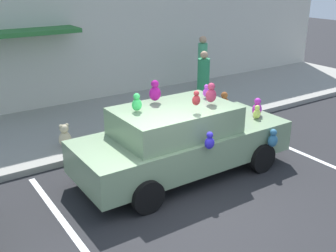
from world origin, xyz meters
The scene contains 9 objects.
ground_plane centered at (0.00, 0.00, 0.00)m, with size 60.00×60.00×0.00m, color #262628.
sidewalk centered at (0.00, 5.00, 0.07)m, with size 24.00×4.00×0.15m, color gray.
storefront_building centered at (-0.01, 7.14, 3.19)m, with size 24.00×1.25×6.40m.
parking_stripe_front centered at (3.81, 1.00, 0.00)m, with size 0.12×3.60×0.01m, color silver.
parking_stripe_rear centered at (-2.03, 1.00, 0.00)m, with size 0.12×3.60×0.01m, color silver.
plush_covered_car centered at (0.79, 1.26, 0.80)m, with size 4.70×2.10×2.03m.
teddy_bear_on_sidewalk centered at (-0.91, 3.71, 0.42)m, with size 0.31×0.26×0.59m.
pedestrian_near_shopfront centered at (3.30, 3.70, 1.04)m, with size 0.34×0.34×1.89m.
pedestrian_walking_past centered at (4.99, 5.88, 1.06)m, with size 0.33×0.33×1.91m.
Camera 1 is at (-3.86, -5.16, 4.12)m, focal length 43.31 mm.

